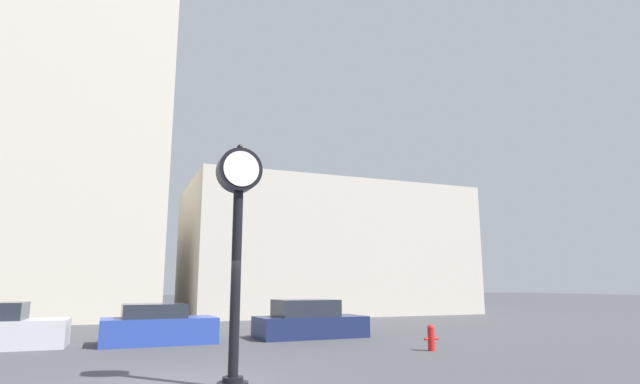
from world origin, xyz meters
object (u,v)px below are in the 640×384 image
(car_navy, at_px, (309,322))
(fire_hydrant_far, at_px, (431,337))
(street_clock, at_px, (238,220))
(car_blue, at_px, (158,327))

(car_navy, xyz_separation_m, fire_hydrant_far, (2.13, -5.12, -0.20))
(street_clock, relative_size, fire_hydrant_far, 6.26)
(street_clock, bearing_deg, car_navy, 60.47)
(car_blue, bearing_deg, car_navy, -1.09)
(car_blue, height_order, car_navy, car_navy)
(fire_hydrant_far, bearing_deg, car_navy, 112.61)
(car_blue, xyz_separation_m, fire_hydrant_far, (7.77, -5.10, -0.18))
(car_navy, relative_size, fire_hydrant_far, 5.37)
(car_navy, distance_m, fire_hydrant_far, 5.55)
(fire_hydrant_far, bearing_deg, street_clock, -154.20)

